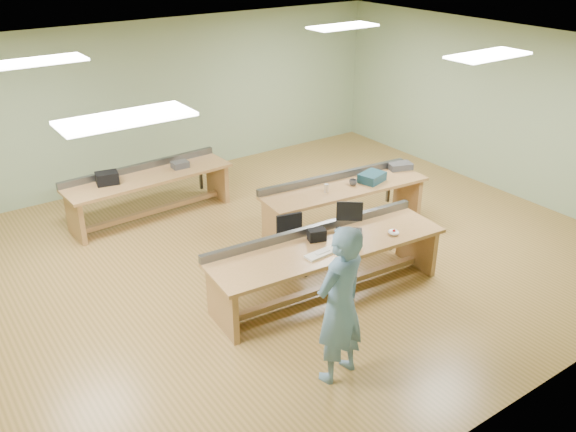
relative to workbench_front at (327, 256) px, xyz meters
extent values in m
plane|color=olive|center=(-0.11, 1.20, -0.57)|extent=(10.00, 10.00, 0.00)
plane|color=silver|center=(-0.11, 1.20, 2.43)|extent=(10.00, 10.00, 0.00)
cube|color=gray|center=(-0.11, 5.20, 0.93)|extent=(10.00, 0.04, 3.00)
cube|color=gray|center=(-0.11, -2.80, 0.93)|extent=(10.00, 0.04, 3.00)
cube|color=gray|center=(4.89, 1.20, 0.93)|extent=(0.04, 8.00, 3.00)
cube|color=white|center=(-2.61, -0.30, 2.40)|extent=(1.20, 0.50, 0.03)
cube|color=white|center=(-2.61, 2.70, 2.40)|extent=(1.20, 0.50, 0.03)
cube|color=white|center=(2.39, -0.30, 2.40)|extent=(1.20, 0.50, 0.03)
cube|color=white|center=(2.39, 2.70, 2.40)|extent=(1.20, 0.50, 0.03)
cube|color=#B4774C|center=(0.00, -0.04, 0.16)|extent=(3.35, 1.14, 0.05)
cube|color=#B4774C|center=(-1.55, 0.08, -0.22)|extent=(0.14, 0.78, 0.70)
cube|color=#B4774C|center=(1.54, -0.17, -0.22)|extent=(0.14, 0.78, 0.70)
cube|color=#B4774C|center=(0.00, -0.04, -0.47)|extent=(2.99, 0.34, 0.08)
cube|color=#515458|center=(0.03, 0.36, 0.24)|extent=(3.29, 0.34, 0.11)
cube|color=#B4774C|center=(1.43, 1.34, 0.16)|extent=(2.87, 1.02, 0.05)
cube|color=#B4774C|center=(0.13, 1.47, -0.22)|extent=(0.14, 0.65, 0.70)
cube|color=#B4774C|center=(2.73, 1.22, -0.22)|extent=(0.14, 0.65, 0.70)
cube|color=#B4774C|center=(1.43, 1.34, -0.47)|extent=(2.51, 0.34, 0.08)
cube|color=#515458|center=(1.47, 1.67, 0.24)|extent=(2.81, 0.35, 0.11)
cube|color=#B4774C|center=(-0.95, 3.57, 0.16)|extent=(2.85, 0.88, 0.05)
cube|color=#B4774C|center=(-2.26, 3.51, -0.22)|extent=(0.11, 0.65, 0.70)
cube|color=#B4774C|center=(0.35, 3.63, -0.22)|extent=(0.11, 0.65, 0.70)
cube|color=#B4774C|center=(-0.95, 3.57, -0.47)|extent=(2.52, 0.22, 0.08)
cube|color=#515458|center=(-0.97, 3.90, 0.24)|extent=(2.82, 0.21, 0.11)
imported|color=#688AAB|center=(-0.93, -1.39, 0.36)|extent=(0.74, 0.56, 1.84)
cube|color=black|center=(0.41, 0.04, 0.20)|extent=(0.46, 0.45, 0.04)
cube|color=black|center=(0.49, 0.15, 0.47)|extent=(0.29, 0.24, 0.28)
cube|color=beige|center=(-0.22, -0.18, 0.20)|extent=(0.50, 0.19, 0.03)
ellipsoid|color=white|center=(0.90, -0.31, 0.22)|extent=(0.18, 0.20, 0.07)
cube|color=black|center=(-0.05, 0.16, 0.26)|extent=(0.27, 0.21, 0.16)
cylinder|color=black|center=(-0.04, 0.68, -0.36)|extent=(0.06, 0.06, 0.42)
cube|color=black|center=(-0.04, 0.68, -0.13)|extent=(0.48, 0.48, 0.06)
cube|color=black|center=(0.00, 0.86, 0.10)|extent=(0.38, 0.14, 0.36)
cylinder|color=black|center=(-0.04, 0.68, -0.54)|extent=(0.55, 0.55, 0.06)
cube|color=#163947|center=(1.92, 1.26, 0.26)|extent=(0.48, 0.41, 0.14)
cube|color=#3B3B3D|center=(2.69, 1.40, 0.24)|extent=(0.45, 0.36, 0.11)
imported|color=#3B3B3D|center=(1.56, 1.31, 0.23)|extent=(0.13, 0.13, 0.10)
cylinder|color=silver|center=(1.05, 1.34, 0.25)|extent=(0.09, 0.09, 0.13)
cube|color=black|center=(-1.64, 3.62, 0.28)|extent=(0.38, 0.31, 0.20)
cube|color=#3B3B3D|center=(-0.36, 3.61, 0.24)|extent=(0.28, 0.20, 0.11)
camera|label=1|loc=(-4.45, -5.47, 3.99)|focal=38.00mm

